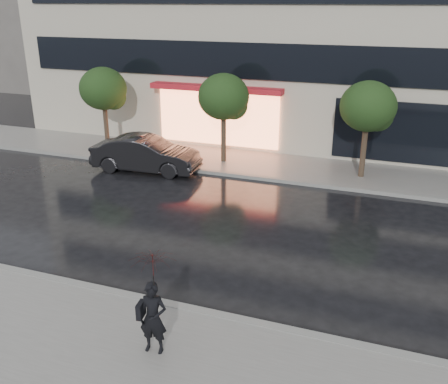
% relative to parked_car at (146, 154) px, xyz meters
% --- Properties ---
extents(ground, '(120.00, 120.00, 0.00)m').
position_rel_parked_car_xyz_m(ground, '(5.73, -7.87, -0.75)').
color(ground, black).
rests_on(ground, ground).
extents(sidewalk_near, '(60.00, 4.50, 0.12)m').
position_rel_parked_car_xyz_m(sidewalk_near, '(5.73, -11.12, -0.69)').
color(sidewalk_near, slate).
rests_on(sidewalk_near, ground).
extents(sidewalk_far, '(60.00, 3.50, 0.12)m').
position_rel_parked_car_xyz_m(sidewalk_far, '(5.73, 2.38, -0.69)').
color(sidewalk_far, slate).
rests_on(sidewalk_far, ground).
extents(curb_near, '(60.00, 0.25, 0.14)m').
position_rel_parked_car_xyz_m(curb_near, '(5.73, -8.87, -0.68)').
color(curb_near, gray).
rests_on(curb_near, ground).
extents(curb_far, '(60.00, 0.25, 0.14)m').
position_rel_parked_car_xyz_m(curb_far, '(5.73, 0.63, -0.68)').
color(curb_far, gray).
rests_on(curb_far, ground).
extents(bg_building_left, '(14.00, 10.00, 12.00)m').
position_rel_parked_car_xyz_m(bg_building_left, '(-22.27, 18.13, 5.25)').
color(bg_building_left, '#59544F').
rests_on(bg_building_left, ground).
extents(tree_far_west, '(2.20, 2.20, 3.99)m').
position_rel_parked_car_xyz_m(tree_far_west, '(-3.21, 2.16, 2.17)').
color(tree_far_west, '#33261C').
rests_on(tree_far_west, ground).
extents(tree_mid_west, '(2.20, 2.20, 3.99)m').
position_rel_parked_car_xyz_m(tree_mid_west, '(2.79, 2.16, 2.17)').
color(tree_mid_west, '#33261C').
rests_on(tree_mid_west, ground).
extents(tree_mid_east, '(2.20, 2.20, 3.99)m').
position_rel_parked_car_xyz_m(tree_mid_east, '(8.79, 2.16, 2.17)').
color(tree_mid_east, '#33261C').
rests_on(tree_mid_east, ground).
extents(parked_car, '(4.69, 1.97, 1.51)m').
position_rel_parked_car_xyz_m(parked_car, '(0.00, 0.00, 0.00)').
color(parked_car, black).
rests_on(parked_car, ground).
extents(pedestrian_with_umbrella, '(1.02, 1.04, 2.26)m').
position_rel_parked_car_xyz_m(pedestrian_with_umbrella, '(5.91, -10.49, 0.86)').
color(pedestrian_with_umbrella, black).
rests_on(pedestrian_with_umbrella, sidewalk_near).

